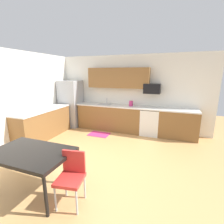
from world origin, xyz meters
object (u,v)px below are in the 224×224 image
Objects in this scene: oven_range at (150,121)px; chair_near_table at (72,174)px; microwave at (152,89)px; dining_table at (31,155)px; refrigerator at (71,104)px; kettle at (131,104)px.

chair_near_table is at bearing -101.89° from oven_range.
oven_range is 1.69× the size of microwave.
dining_table is at bearing -113.87° from oven_range.
refrigerator is 1.96× the size of oven_range.
dining_table is 0.84m from chair_near_table.
chair_near_table is (-0.75, -3.66, -1.06)m from microwave.
refrigerator is at bearing 123.85° from chair_near_table.
microwave is 4.08m from dining_table.
refrigerator reaches higher than oven_range.
chair_near_table is (-0.75, -3.56, 0.05)m from oven_range.
oven_range is 1.07× the size of chair_near_table.
dining_table is 1.65× the size of chair_near_table.
oven_range is at bearing -90.00° from microwave.
oven_range is 0.90m from kettle.
microwave is 0.64× the size of chair_near_table.
refrigerator is 3.31× the size of microwave.
refrigerator is at bearing -176.89° from kettle.
kettle is at bearing 89.11° from chair_near_table.
refrigerator reaches higher than chair_near_table.
microwave is at bearing 90.00° from oven_range.
chair_near_table is (2.34, -3.48, -0.39)m from refrigerator.
chair_near_table is at bearing -0.17° from dining_table.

